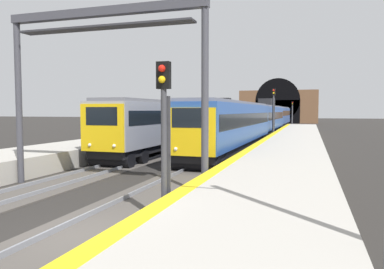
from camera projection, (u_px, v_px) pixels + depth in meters
The scene contains 11 objects.
ground_plane at pixel (81, 236), 9.76m from camera, with size 320.00×320.00×0.00m, color #282623.
platform_right at pixel (245, 233), 8.42m from camera, with size 112.00×4.55×1.03m, color #ADA89E.
platform_right_edge_strip at pixel (162, 204), 9.00m from camera, with size 112.00×0.50×0.01m, color yellow.
track_main_line at pixel (81, 235), 9.75m from camera, with size 160.00×3.01×0.21m.
train_main_approaching at pixel (265, 118), 48.78m from camera, with size 62.99×3.15×4.86m.
train_adjacent_platform at pixel (203, 120), 39.05m from camera, with size 39.14×3.15×4.92m.
railway_signal_near at pixel (164, 130), 10.44m from camera, with size 0.39×0.38×4.64m.
railway_signal_mid at pixel (273, 110), 41.22m from camera, with size 0.39×0.38×5.71m.
railway_signal_far at pixel (292, 111), 83.88m from camera, with size 0.39×0.38×5.30m.
overhead_signal_gantry at pixel (103, 53), 15.37m from camera, with size 0.70×9.00×7.50m.
tunnel_portal at pixel (278, 107), 97.91m from camera, with size 2.38×20.21×11.68m.
Camera 1 is at (-8.24, -5.67, 3.29)m, focal length 34.93 mm.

